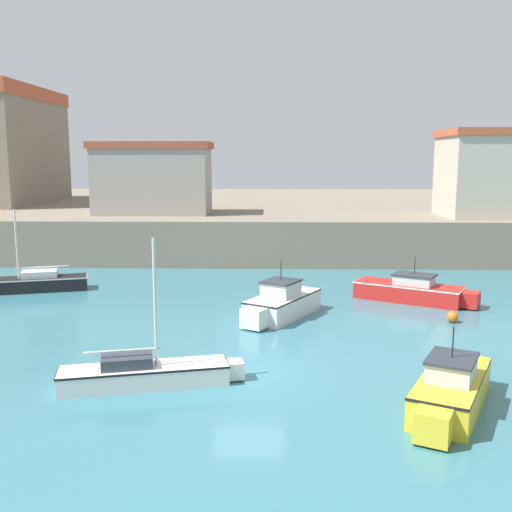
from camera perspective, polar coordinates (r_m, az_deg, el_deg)
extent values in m
plane|color=teal|center=(20.66, -0.67, -11.04)|extent=(200.00, 200.00, 0.00)
cube|color=gray|center=(58.65, 0.76, 3.86)|extent=(120.00, 40.00, 3.07)
cube|color=yellow|center=(18.72, 18.12, -12.18)|extent=(3.41, 4.68, 0.96)
cube|color=yellow|center=(16.38, 16.50, -15.30)|extent=(1.12, 1.05, 0.82)
cube|color=black|center=(18.57, 18.19, -10.91)|extent=(3.44, 4.72, 0.07)
cube|color=silver|center=(18.26, 18.12, -10.20)|extent=(1.77, 1.92, 0.56)
cube|color=#2D333D|center=(18.16, 18.17, -9.25)|extent=(1.90, 2.08, 0.08)
cylinder|color=black|center=(18.01, 18.25, -7.77)|extent=(0.04, 0.04, 0.90)
cube|color=white|center=(19.77, -10.57, -11.15)|extent=(5.43, 2.43, 0.66)
cube|color=white|center=(20.03, -2.04, -10.72)|extent=(0.69, 0.78, 0.56)
cube|color=black|center=(19.67, -10.60, -10.36)|extent=(5.49, 2.45, 0.07)
cylinder|color=silver|center=(19.08, -9.59, -4.39)|extent=(0.10, 0.10, 4.10)
cylinder|color=silver|center=(19.48, -12.62, -8.79)|extent=(2.34, 0.64, 0.08)
cube|color=#333842|center=(19.59, -12.19, -9.81)|extent=(1.74, 1.21, 0.36)
cube|color=black|center=(34.80, -20.87, -2.55)|extent=(6.30, 3.04, 0.75)
cube|color=white|center=(34.73, -20.91, -2.01)|extent=(6.36, 3.07, 0.07)
cylinder|color=silver|center=(34.48, -21.85, 1.08)|extent=(0.10, 0.10, 3.74)
cylinder|color=silver|center=(34.54, -19.70, -1.00)|extent=(2.68, 0.83, 0.08)
cube|color=silver|center=(34.62, -19.92, -1.61)|extent=(2.04, 1.46, 0.36)
cube|color=white|center=(27.56, 2.59, -4.73)|extent=(3.68, 4.62, 0.98)
cube|color=white|center=(25.42, -0.19, -5.94)|extent=(1.24, 1.17, 0.83)
cube|color=black|center=(27.45, 2.60, -3.82)|extent=(3.71, 4.66, 0.07)
cube|color=silver|center=(27.18, 2.39, -3.16)|extent=(1.90, 1.97, 0.65)
cube|color=#2D333D|center=(27.11, 2.39, -2.41)|extent=(2.04, 2.12, 0.08)
cylinder|color=black|center=(27.01, 2.40, -1.39)|extent=(0.04, 0.04, 0.90)
cube|color=red|center=(31.34, 14.31, -3.38)|extent=(5.46, 4.08, 0.87)
cube|color=red|center=(30.66, 19.76, -3.93)|extent=(1.14, 1.21, 0.74)
cube|color=white|center=(31.25, 14.34, -2.67)|extent=(5.51, 4.12, 0.07)
cube|color=silver|center=(31.13, 14.83, -2.23)|extent=(2.25, 2.03, 0.46)
cube|color=#2D333D|center=(31.08, 14.85, -1.74)|extent=(2.43, 2.18, 0.08)
cylinder|color=black|center=(30.99, 14.89, -0.85)|extent=(0.04, 0.04, 0.90)
sphere|color=orange|center=(27.90, 18.21, -5.53)|extent=(0.50, 0.50, 0.50)
cube|color=gray|center=(45.06, -9.77, 7.01)|extent=(8.21, 4.54, 4.73)
cube|color=#9E472D|center=(45.03, -9.87, 10.34)|extent=(8.62, 4.77, 0.50)
cube|color=#BCB29E|center=(45.32, 21.33, 7.04)|extent=(6.25, 5.90, 5.55)
cube|color=#B25133|center=(45.33, 21.56, 10.86)|extent=(6.56, 6.19, 0.50)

